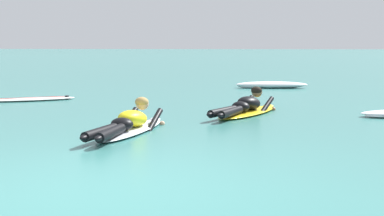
% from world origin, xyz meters
% --- Properties ---
extents(ground_plane, '(120.00, 120.00, 0.00)m').
position_xyz_m(ground_plane, '(0.00, 10.00, 0.00)').
color(ground_plane, '#387A75').
extents(surfer_near, '(0.98, 2.60, 0.55)m').
position_xyz_m(surfer_near, '(-0.31, 3.00, 0.14)').
color(surfer_near, silver).
rests_on(surfer_near, ground).
extents(surfer_far, '(1.51, 2.43, 0.54)m').
position_xyz_m(surfer_far, '(1.52, 5.18, 0.13)').
color(surfer_far, yellow).
rests_on(surfer_far, ground).
extents(drifting_surfboard, '(1.98, 1.31, 0.16)m').
position_xyz_m(drifting_surfboard, '(-3.29, 7.26, 0.03)').
color(drifting_surfboard, white).
rests_on(drifting_surfboard, ground).
extents(whitewater_front, '(2.09, 0.64, 0.19)m').
position_xyz_m(whitewater_front, '(2.46, 10.88, 0.09)').
color(whitewater_front, white).
rests_on(whitewater_front, ground).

